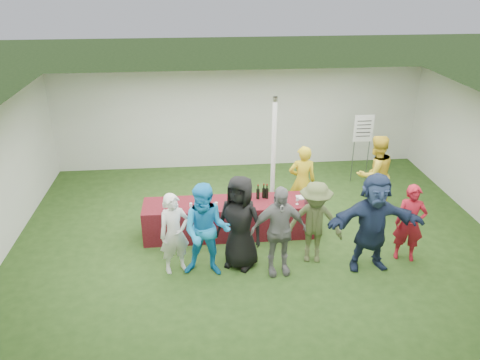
{
  "coord_description": "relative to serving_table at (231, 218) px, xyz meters",
  "views": [
    {
      "loc": [
        -1.14,
        -8.29,
        5.22
      ],
      "look_at": [
        -0.33,
        0.26,
        1.25
      ],
      "focal_mm": 35.0,
      "sensor_mm": 36.0,
      "label": 1
    }
  ],
  "objects": [
    {
      "name": "bar_towel",
      "position": [
        1.52,
        0.05,
        0.39
      ],
      "size": [
        0.25,
        0.18,
        0.03
      ],
      "primitive_type": "cube",
      "color": "white",
      "rests_on": "serving_table"
    },
    {
      "name": "customer_3",
      "position": [
        0.76,
        -1.42,
        0.5
      ],
      "size": [
        1.05,
        0.49,
        1.75
      ],
      "primitive_type": "imported",
      "rotation": [
        0.0,
        0.0,
        0.06
      ],
      "color": "slate",
      "rests_on": "ground"
    },
    {
      "name": "wine_glasses",
      "position": [
        -0.5,
        -0.26,
        0.49
      ],
      "size": [
        2.76,
        0.15,
        0.16
      ],
      "color": "silver",
      "rests_on": "serving_table"
    },
    {
      "name": "customer_5",
      "position": [
        2.49,
        -1.43,
        0.58
      ],
      "size": [
        1.78,
        0.57,
        1.92
      ],
      "primitive_type": "imported",
      "rotation": [
        0.0,
        0.0,
        0.0
      ],
      "color": "#1C2947",
      "rests_on": "ground"
    },
    {
      "name": "staff_pourer",
      "position": [
        1.65,
        0.69,
        0.46
      ],
      "size": [
        0.63,
        0.43,
        1.67
      ],
      "primitive_type": "imported",
      "rotation": [
        0.0,
        0.0,
        3.09
      ],
      "color": "gold",
      "rests_on": "ground"
    },
    {
      "name": "wine_bottles",
      "position": [
        0.55,
        0.13,
        0.5
      ],
      "size": [
        0.58,
        0.1,
        0.32
      ],
      "color": "black",
      "rests_on": "serving_table"
    },
    {
      "name": "staff_back",
      "position": [
        3.31,
        0.73,
        0.55
      ],
      "size": [
        1.04,
        0.89,
        1.84
      ],
      "primitive_type": "imported",
      "rotation": [
        0.0,
        0.0,
        3.39
      ],
      "color": "yellow",
      "rests_on": "ground"
    },
    {
      "name": "customer_0",
      "position": [
        -1.11,
        -1.19,
        0.41
      ],
      "size": [
        0.67,
        0.56,
        1.57
      ],
      "primitive_type": "imported",
      "rotation": [
        0.0,
        0.0,
        0.38
      ],
      "color": "white",
      "rests_on": "ground"
    },
    {
      "name": "customer_6",
      "position": [
        3.31,
        -1.22,
        0.4
      ],
      "size": [
        0.65,
        0.53,
        1.55
      ],
      "primitive_type": "imported",
      "rotation": [
        0.0,
        0.0,
        -0.32
      ],
      "color": "maroon",
      "rests_on": "ground"
    },
    {
      "name": "customer_4",
      "position": [
        1.49,
        -1.12,
        0.45
      ],
      "size": [
        1.17,
        0.82,
        1.65
      ],
      "primitive_type": "imported",
      "rotation": [
        0.0,
        0.0,
        -0.21
      ],
      "color": "#4B562E",
      "rests_on": "ground"
    },
    {
      "name": "dump_bucket",
      "position": [
        1.61,
        -0.22,
        0.46
      ],
      "size": [
        0.22,
        0.22,
        0.18
      ],
      "primitive_type": "cylinder",
      "color": "slate",
      "rests_on": "serving_table"
    },
    {
      "name": "ground",
      "position": [
        0.53,
        -0.26,
        -0.38
      ],
      "size": [
        60.0,
        60.0,
        0.0
      ],
      "primitive_type": "plane",
      "color": "#284719",
      "rests_on": "ground"
    },
    {
      "name": "customer_2",
      "position": [
        0.09,
        -1.13,
        0.54
      ],
      "size": [
        1.06,
        0.95,
        1.83
      ],
      "primitive_type": "imported",
      "rotation": [
        0.0,
        0.0,
        -0.52
      ],
      "color": "black",
      "rests_on": "ground"
    },
    {
      "name": "customer_1",
      "position": [
        -0.53,
        -1.36,
        0.53
      ],
      "size": [
        0.98,
        0.82,
        1.81
      ],
      "primitive_type": "imported",
      "rotation": [
        0.0,
        0.0,
        -0.16
      ],
      "color": "#1891DD",
      "rests_on": "ground"
    },
    {
      "name": "water_bottle",
      "position": [
        0.13,
        0.08,
        0.48
      ],
      "size": [
        0.07,
        0.07,
        0.23
      ],
      "color": "silver",
      "rests_on": "serving_table"
    },
    {
      "name": "tent",
      "position": [
        1.03,
        0.94,
        0.98
      ],
      "size": [
        10.0,
        10.0,
        10.0
      ],
      "color": "white",
      "rests_on": "ground"
    },
    {
      "name": "serving_table",
      "position": [
        0.0,
        0.0,
        0.0
      ],
      "size": [
        3.6,
        0.8,
        0.75
      ],
      "primitive_type": "cube",
      "color": "maroon",
      "rests_on": "ground"
    },
    {
      "name": "wine_list_sign",
      "position": [
        3.57,
        2.37,
        0.94
      ],
      "size": [
        0.5,
        0.03,
        1.8
      ],
      "color": "slate",
      "rests_on": "ground"
    }
  ]
}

